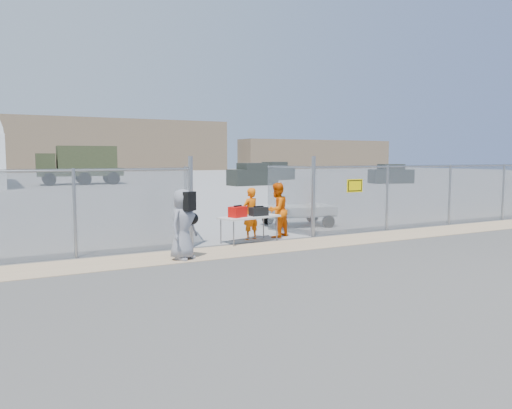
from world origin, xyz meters
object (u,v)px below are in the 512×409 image
folding_table (249,229)px  utility_trailer (298,215)px  security_worker_right (277,210)px  visitor (183,224)px  security_worker_left (250,214)px

folding_table → utility_trailer: utility_trailer is taller
security_worker_right → visitor: size_ratio=0.99×
visitor → utility_trailer: bearing=-0.5°
visitor → utility_trailer: (5.59, 3.62, -0.47)m
security_worker_right → utility_trailer: size_ratio=0.52×
security_worker_left → visitor: visitor is taller
security_worker_right → utility_trailer: 2.65m
visitor → utility_trailer: size_ratio=0.53×
security_worker_left → security_worker_right: 0.92m
security_worker_left → visitor: 3.33m
folding_table → security_worker_right: size_ratio=1.07×
security_worker_left → utility_trailer: (2.82, 1.79, -0.39)m
folding_table → utility_trailer: (3.06, 2.19, 0.01)m
folding_table → security_worker_right: security_worker_right is taller
folding_table → utility_trailer: bearing=23.6°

